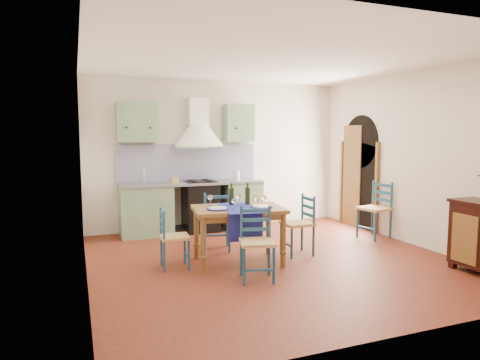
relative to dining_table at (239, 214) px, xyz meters
name	(u,v)px	position (x,y,z in m)	size (l,w,h in m)	color
floor	(273,260)	(0.51, -0.06, -0.69)	(5.00, 5.00, 0.00)	#441D0E
back_wall	(198,174)	(0.04, 2.23, 0.36)	(5.00, 0.96, 2.80)	silver
right_wall	(403,161)	(3.00, 0.22, 0.65)	(0.26, 5.00, 2.80)	silver
left_wall	(83,167)	(-1.99, -0.06, 0.71)	(0.04, 5.00, 2.80)	silver
ceiling	(275,59)	(0.51, -0.06, 2.11)	(5.00, 5.00, 0.01)	white
dining_table	(239,214)	(0.00, 0.00, 0.00)	(1.32, 1.02, 1.10)	brown
chair_near	(257,242)	(-0.03, -0.71, -0.23)	(0.51, 0.51, 0.89)	navy
chair_far	(217,220)	(-0.08, 0.73, -0.22)	(0.52, 0.52, 0.92)	navy
chair_left	(173,238)	(-0.91, 0.09, -0.28)	(0.40, 0.40, 0.80)	navy
chair_right	(299,224)	(0.99, 0.08, -0.23)	(0.42, 0.42, 0.89)	navy
chair_spare	(376,209)	(2.74, 0.53, -0.19)	(0.54, 0.54, 0.97)	navy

